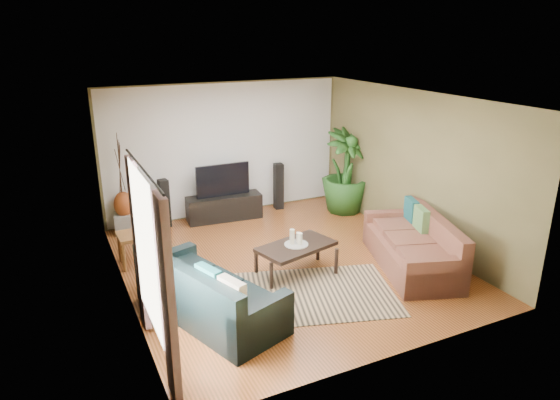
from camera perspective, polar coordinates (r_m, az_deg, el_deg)
floor at (r=8.28m, az=0.60°, el=-7.30°), size 5.50×5.50×0.00m
ceiling at (r=7.49m, az=0.67°, el=11.57°), size 5.50×5.50×0.00m
wall_back at (r=10.24m, az=-6.21°, el=5.76°), size 5.00×0.00×5.00m
wall_front at (r=5.61m, az=13.21°, el=-5.90°), size 5.00×0.00×5.00m
wall_left at (r=7.10m, az=-17.79°, el=-1.00°), size 0.00×5.50×5.50m
wall_right at (r=9.12m, az=14.90°, el=3.61°), size 0.00×5.50×5.50m
backwall_panel at (r=10.23m, az=-6.19°, el=5.75°), size 4.90×0.00×4.90m
window_pane at (r=5.60m, az=-15.17°, el=-5.53°), size 0.00×1.80×1.80m
curtain_near at (r=5.06m, az=-12.68°, el=-11.26°), size 0.08×0.35×2.20m
curtain_far at (r=6.39m, az=-15.84°, el=-4.95°), size 0.08×0.35×2.20m
curtain_rod at (r=5.31m, az=-15.46°, el=3.44°), size 0.03×1.90×0.03m
sofa_left at (r=6.77m, az=-8.04°, el=-9.82°), size 1.63×2.39×0.85m
sofa_right at (r=8.30m, az=14.80°, el=-4.69°), size 1.61×2.34×0.85m
area_rug at (r=7.42m, az=4.07°, el=-10.62°), size 2.66×2.22×0.01m
coffee_table at (r=7.88m, az=1.86°, el=-6.77°), size 1.33×0.94×0.49m
candle_tray at (r=7.77m, az=1.88°, el=-5.08°), size 0.37×0.37×0.02m
candle_tall at (r=7.72m, az=1.39°, el=-4.21°), size 0.08×0.08×0.24m
candle_mid at (r=7.71m, az=2.29°, el=-4.45°), size 0.08×0.08×0.19m
candle_short at (r=7.81m, az=2.14°, el=-4.26°), size 0.08×0.08×0.15m
tv_stand at (r=10.15m, az=-6.39°, el=-0.85°), size 1.53×0.58×0.50m
television at (r=9.99m, az=-6.55°, el=2.28°), size 1.10×0.06×0.65m
speaker_left at (r=9.89m, az=-13.06°, el=-0.38°), size 0.20×0.21×0.95m
speaker_right at (r=10.63m, az=-0.17°, el=1.58°), size 0.20×0.22×0.99m
potted_plant at (r=10.45m, az=7.50°, el=3.27°), size 1.17×1.17×1.74m
plant_pot at (r=10.67m, az=7.33°, el=-0.59°), size 0.32×0.32×0.25m
pedestal at (r=9.86m, az=-17.23°, el=-2.54°), size 0.44×0.44×0.39m
vase at (r=9.74m, az=-17.44°, el=-0.50°), size 0.36×0.36×0.50m
side_table at (r=8.50m, az=-16.22°, el=-5.38°), size 0.52×0.52×0.54m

